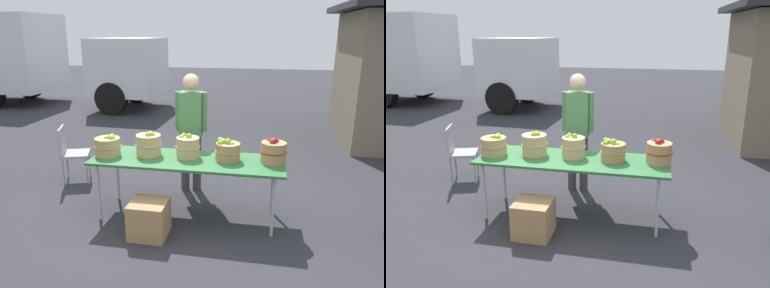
# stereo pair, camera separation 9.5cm
# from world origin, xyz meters

# --- Properties ---
(ground_plane) EXTENTS (40.00, 40.00, 0.00)m
(ground_plane) POSITION_xyz_m (0.00, 0.00, 0.00)
(ground_plane) COLOR #2D2D33
(market_table) EXTENTS (2.30, 0.76, 0.75)m
(market_table) POSITION_xyz_m (0.00, 0.00, 0.71)
(market_table) COLOR #2D6B38
(market_table) RESTS_ON ground
(apple_basket_green_0) EXTENTS (0.33, 0.33, 0.26)m
(apple_basket_green_0) POSITION_xyz_m (-0.99, -0.04, 0.87)
(apple_basket_green_0) COLOR tan
(apple_basket_green_0) RESTS_ON market_table
(apple_basket_green_1) EXTENTS (0.33, 0.33, 0.30)m
(apple_basket_green_1) POSITION_xyz_m (-0.50, 0.06, 0.89)
(apple_basket_green_1) COLOR tan
(apple_basket_green_1) RESTS_ON market_table
(apple_basket_green_2) EXTENTS (0.30, 0.30, 0.30)m
(apple_basket_green_2) POSITION_xyz_m (-0.01, 0.07, 0.88)
(apple_basket_green_2) COLOR tan
(apple_basket_green_2) RESTS_ON market_table
(apple_basket_green_3) EXTENTS (0.31, 0.31, 0.27)m
(apple_basket_green_3) POSITION_xyz_m (0.48, 0.05, 0.87)
(apple_basket_green_3) COLOR #A87F51
(apple_basket_green_3) RESTS_ON market_table
(apple_basket_red_0) EXTENTS (0.31, 0.31, 0.30)m
(apple_basket_red_0) POSITION_xyz_m (1.01, 0.07, 0.88)
(apple_basket_red_0) COLOR #A87F51
(apple_basket_red_0) RESTS_ON market_table
(vendor_adult) EXTENTS (0.44, 0.23, 1.68)m
(vendor_adult) POSITION_xyz_m (-0.11, 0.80, 0.99)
(vendor_adult) COLOR #3F3F3F
(vendor_adult) RESTS_ON ground
(box_truck) EXTENTS (7.77, 2.44, 2.75)m
(box_truck) POSITION_xyz_m (-6.70, 6.56, 1.49)
(box_truck) COLOR silver
(box_truck) RESTS_ON ground
(folding_chair) EXTENTS (0.51, 0.51, 0.86)m
(folding_chair) POSITION_xyz_m (-1.96, 0.76, 0.51)
(folding_chair) COLOR #99999E
(folding_chair) RESTS_ON ground
(produce_crate) EXTENTS (0.41, 0.41, 0.41)m
(produce_crate) POSITION_xyz_m (-0.32, -0.55, 0.21)
(produce_crate) COLOR #A87F51
(produce_crate) RESTS_ON ground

